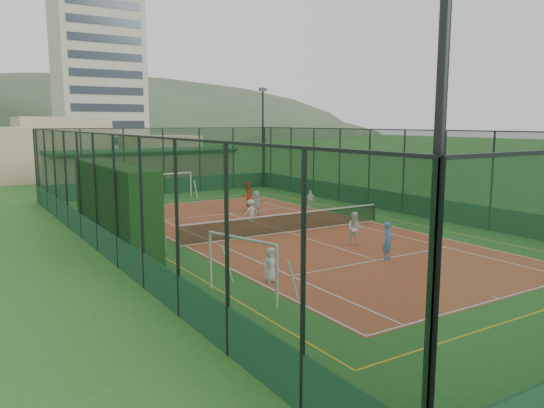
{
  "coord_description": "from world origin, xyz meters",
  "views": [
    {
      "loc": [
        -14.39,
        -21.54,
        5.44
      ],
      "look_at": [
        0.16,
        1.69,
        1.2
      ],
      "focal_mm": 35.0,
      "sensor_mm": 36.0,
      "label": 1
    }
  ],
  "objects_px": {
    "child_near_mid": "(388,241)",
    "child_far_left": "(251,211)",
    "futsal_goal_far": "(174,186)",
    "child_far_back": "(257,203)",
    "floodlight_sw": "(436,218)",
    "futsal_goal_near": "(242,268)",
    "child_near_left": "(271,265)",
    "floodlight_ne": "(263,138)",
    "child_near_right": "(355,229)",
    "coach": "(247,196)",
    "apartment_tower": "(98,71)",
    "clubhouse": "(143,169)",
    "white_bench": "(145,250)",
    "child_far_right": "(310,200)"
  },
  "relations": [
    {
      "from": "clubhouse",
      "to": "child_near_left",
      "type": "relative_size",
      "value": 12.59
    },
    {
      "from": "child_near_left",
      "to": "child_near_right",
      "type": "bearing_deg",
      "value": 27.03
    },
    {
      "from": "child_near_right",
      "to": "futsal_goal_near",
      "type": "bearing_deg",
      "value": -117.22
    },
    {
      "from": "futsal_goal_far",
      "to": "child_far_back",
      "type": "xyz_separation_m",
      "value": [
        1.52,
        -9.11,
        -0.17
      ]
    },
    {
      "from": "floodlight_sw",
      "to": "floodlight_ne",
      "type": "xyz_separation_m",
      "value": [
        17.2,
        33.2,
        0.0
      ]
    },
    {
      "from": "child_near_left",
      "to": "coach",
      "type": "height_order",
      "value": "coach"
    },
    {
      "from": "floodlight_ne",
      "to": "futsal_goal_near",
      "type": "distance_m",
      "value": 28.78
    },
    {
      "from": "child_near_left",
      "to": "child_far_left",
      "type": "distance_m",
      "value": 10.89
    },
    {
      "from": "futsal_goal_far",
      "to": "coach",
      "type": "xyz_separation_m",
      "value": [
        1.66,
        -7.73,
        0.04
      ]
    },
    {
      "from": "apartment_tower",
      "to": "futsal_goal_near",
      "type": "height_order",
      "value": "apartment_tower"
    },
    {
      "from": "futsal_goal_far",
      "to": "child_far_back",
      "type": "bearing_deg",
      "value": -86.02
    },
    {
      "from": "coach",
      "to": "apartment_tower",
      "type": "bearing_deg",
      "value": -126.86
    },
    {
      "from": "clubhouse",
      "to": "floodlight_ne",
      "type": "bearing_deg",
      "value": -32.12
    },
    {
      "from": "floodlight_sw",
      "to": "child_near_right",
      "type": "distance_m",
      "value": 16.18
    },
    {
      "from": "floodlight_sw",
      "to": "white_bench",
      "type": "distance_m",
      "value": 15.49
    },
    {
      "from": "white_bench",
      "to": "futsal_goal_near",
      "type": "relative_size",
      "value": 0.54
    },
    {
      "from": "clubhouse",
      "to": "child_far_right",
      "type": "relative_size",
      "value": 12.47
    },
    {
      "from": "apartment_tower",
      "to": "coach",
      "type": "bearing_deg",
      "value": -98.02
    },
    {
      "from": "child_far_left",
      "to": "child_near_right",
      "type": "bearing_deg",
      "value": 94.42
    },
    {
      "from": "apartment_tower",
      "to": "child_near_right",
      "type": "relative_size",
      "value": 19.92
    },
    {
      "from": "child_near_mid",
      "to": "coach",
      "type": "distance_m",
      "value": 13.05
    },
    {
      "from": "futsal_goal_near",
      "to": "child_near_left",
      "type": "relative_size",
      "value": 2.45
    },
    {
      "from": "child_near_left",
      "to": "coach",
      "type": "relative_size",
      "value": 0.65
    },
    {
      "from": "white_bench",
      "to": "child_near_right",
      "type": "xyz_separation_m",
      "value": [
        8.76,
        -2.41,
        0.31
      ]
    },
    {
      "from": "child_near_left",
      "to": "child_far_right",
      "type": "bearing_deg",
      "value": 52.31
    },
    {
      "from": "floodlight_ne",
      "to": "child_near_right",
      "type": "xyz_separation_m",
      "value": [
        -7.64,
        -20.58,
        -3.36
      ]
    },
    {
      "from": "floodlight_sw",
      "to": "child_near_mid",
      "type": "bearing_deg",
      "value": 48.02
    },
    {
      "from": "child_far_left",
      "to": "coach",
      "type": "xyz_separation_m",
      "value": [
        1.65,
        3.33,
        0.29
      ]
    },
    {
      "from": "floodlight_sw",
      "to": "futsal_goal_near",
      "type": "relative_size",
      "value": 2.78
    },
    {
      "from": "child_near_mid",
      "to": "child_far_back",
      "type": "bearing_deg",
      "value": 59.86
    },
    {
      "from": "child_near_mid",
      "to": "child_far_left",
      "type": "distance_m",
      "value": 9.72
    },
    {
      "from": "child_near_mid",
      "to": "child_near_right",
      "type": "bearing_deg",
      "value": 52.52
    },
    {
      "from": "child_far_left",
      "to": "floodlight_sw",
      "type": "bearing_deg",
      "value": 61.72
    },
    {
      "from": "clubhouse",
      "to": "child_far_right",
      "type": "height_order",
      "value": "clubhouse"
    },
    {
      "from": "child_far_back",
      "to": "floodlight_ne",
      "type": "bearing_deg",
      "value": -135.13
    },
    {
      "from": "child_far_right",
      "to": "child_far_back",
      "type": "bearing_deg",
      "value": 19.28
    },
    {
      "from": "floodlight_sw",
      "to": "child_near_left",
      "type": "height_order",
      "value": "floodlight_sw"
    },
    {
      "from": "futsal_goal_far",
      "to": "coach",
      "type": "bearing_deg",
      "value": -83.42
    },
    {
      "from": "futsal_goal_far",
      "to": "child_far_back",
      "type": "distance_m",
      "value": 9.23
    },
    {
      "from": "child_far_right",
      "to": "child_far_back",
      "type": "height_order",
      "value": "child_far_back"
    },
    {
      "from": "white_bench",
      "to": "futsal_goal_near",
      "type": "xyz_separation_m",
      "value": [
        1.07,
        -5.97,
        0.51
      ]
    },
    {
      "from": "child_near_left",
      "to": "apartment_tower",
      "type": "bearing_deg",
      "value": 82.59
    },
    {
      "from": "child_far_left",
      "to": "clubhouse",
      "type": "bearing_deg",
      "value": -96.32
    },
    {
      "from": "floodlight_sw",
      "to": "clubhouse",
      "type": "relative_size",
      "value": 0.54
    },
    {
      "from": "child_near_left",
      "to": "child_near_mid",
      "type": "xyz_separation_m",
      "value": [
        5.54,
        0.08,
        0.16
      ]
    },
    {
      "from": "floodlight_sw",
      "to": "child_near_mid",
      "type": "distance_m",
      "value": 13.95
    },
    {
      "from": "white_bench",
      "to": "child_near_mid",
      "type": "xyz_separation_m",
      "value": [
        8.26,
        -4.96,
        0.33
      ]
    },
    {
      "from": "futsal_goal_near",
      "to": "child_far_back",
      "type": "height_order",
      "value": "futsal_goal_near"
    },
    {
      "from": "child_far_right",
      "to": "futsal_goal_far",
      "type": "bearing_deg",
      "value": -38.82
    },
    {
      "from": "futsal_goal_far",
      "to": "apartment_tower",
      "type": "bearing_deg",
      "value": 74.21
    }
  ]
}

